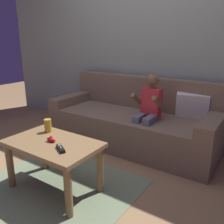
{
  "coord_description": "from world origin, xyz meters",
  "views": [
    {
      "loc": [
        1.45,
        -1.37,
        1.28
      ],
      "look_at": [
        0.17,
        0.53,
        0.58
      ],
      "focal_mm": 38.81,
      "sensor_mm": 36.0,
      "label": 1
    }
  ],
  "objects_px": {
    "couch": "(134,122)",
    "soda_can": "(48,126)",
    "person_seated_on_couch": "(148,110)",
    "nunchuk_red": "(51,139)",
    "coffee_table": "(53,151)",
    "game_remote_black_near_edge": "(61,149)"
  },
  "relations": [
    {
      "from": "couch",
      "to": "soda_can",
      "type": "relative_size",
      "value": 16.86
    },
    {
      "from": "person_seated_on_couch",
      "to": "nunchuk_red",
      "type": "relative_size",
      "value": 9.84
    },
    {
      "from": "couch",
      "to": "nunchuk_red",
      "type": "xyz_separation_m",
      "value": [
        -0.1,
        -1.26,
        0.19
      ]
    },
    {
      "from": "coffee_table",
      "to": "nunchuk_red",
      "type": "distance_m",
      "value": 0.11
    },
    {
      "from": "person_seated_on_couch",
      "to": "soda_can",
      "type": "bearing_deg",
      "value": -120.83
    },
    {
      "from": "game_remote_black_near_edge",
      "to": "nunchuk_red",
      "type": "height_order",
      "value": "nunchuk_red"
    },
    {
      "from": "game_remote_black_near_edge",
      "to": "soda_can",
      "type": "relative_size",
      "value": 1.15
    },
    {
      "from": "coffee_table",
      "to": "nunchuk_red",
      "type": "xyz_separation_m",
      "value": [
        -0.01,
        -0.0,
        0.11
      ]
    },
    {
      "from": "nunchuk_red",
      "to": "coffee_table",
      "type": "bearing_deg",
      "value": 17.27
    },
    {
      "from": "coffee_table",
      "to": "game_remote_black_near_edge",
      "type": "xyz_separation_m",
      "value": [
        0.17,
        -0.07,
        0.1
      ]
    },
    {
      "from": "coffee_table",
      "to": "game_remote_black_near_edge",
      "type": "bearing_deg",
      "value": -23.33
    },
    {
      "from": "game_remote_black_near_edge",
      "to": "nunchuk_red",
      "type": "distance_m",
      "value": 0.19
    },
    {
      "from": "coffee_table",
      "to": "nunchuk_red",
      "type": "bearing_deg",
      "value": -162.73
    },
    {
      "from": "coffee_table",
      "to": "soda_can",
      "type": "height_order",
      "value": "soda_can"
    },
    {
      "from": "nunchuk_red",
      "to": "person_seated_on_couch",
      "type": "bearing_deg",
      "value": 71.29
    },
    {
      "from": "coffee_table",
      "to": "soda_can",
      "type": "distance_m",
      "value": 0.29
    },
    {
      "from": "couch",
      "to": "soda_can",
      "type": "height_order",
      "value": "couch"
    },
    {
      "from": "coffee_table",
      "to": "nunchuk_red",
      "type": "relative_size",
      "value": 8.6
    },
    {
      "from": "couch",
      "to": "game_remote_black_near_edge",
      "type": "xyz_separation_m",
      "value": [
        0.08,
        -1.33,
        0.18
      ]
    },
    {
      "from": "couch",
      "to": "coffee_table",
      "type": "bearing_deg",
      "value": -94.22
    },
    {
      "from": "coffee_table",
      "to": "person_seated_on_couch",
      "type": "bearing_deg",
      "value": 71.71
    },
    {
      "from": "person_seated_on_couch",
      "to": "game_remote_black_near_edge",
      "type": "relative_size",
      "value": 6.53
    }
  ]
}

